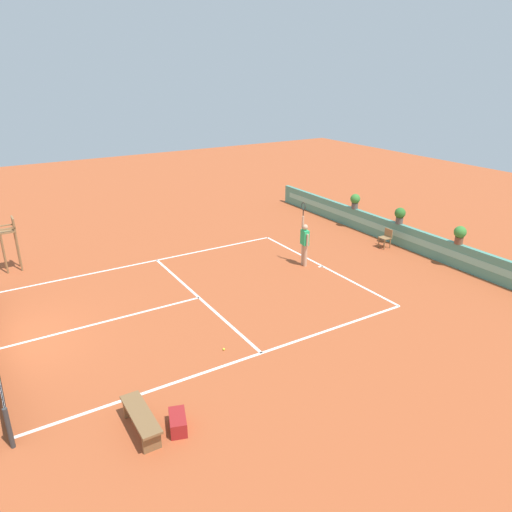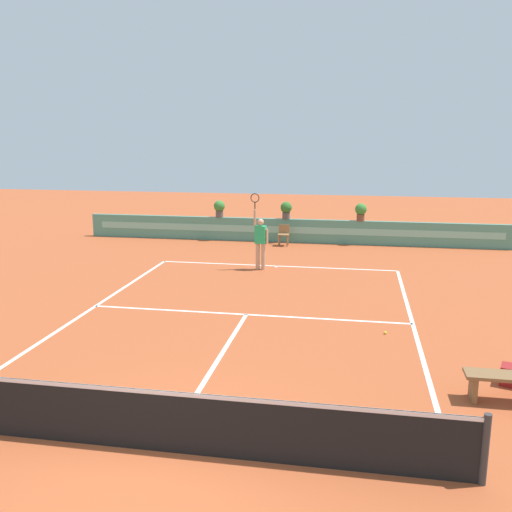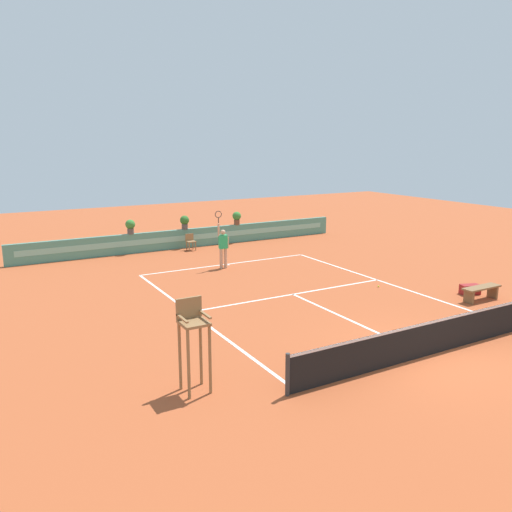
{
  "view_description": "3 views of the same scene",
  "coord_description": "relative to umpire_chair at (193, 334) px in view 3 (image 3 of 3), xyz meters",
  "views": [
    {
      "loc": [
        13.92,
        0.22,
        7.5
      ],
      "look_at": [
        -0.19,
        8.85,
        1.0
      ],
      "focal_mm": 33.75,
      "sensor_mm": 36.0,
      "label": 1
    },
    {
      "loc": [
        2.65,
        -6.96,
        4.48
      ],
      "look_at": [
        -0.19,
        8.85,
        1.0
      ],
      "focal_mm": 39.3,
      "sensor_mm": 36.0,
      "label": 2
    },
    {
      "loc": [
        -10.17,
        -8.75,
        5.52
      ],
      "look_at": [
        -0.19,
        8.85,
        1.0
      ],
      "focal_mm": 35.98,
      "sensor_mm": 36.0,
      "label": 3
    }
  ],
  "objects": [
    {
      "name": "ground_plane",
      "position": [
        6.1,
        4.74,
        -1.34
      ],
      "size": [
        60.0,
        60.0,
        0.0
      ],
      "primitive_type": "plane",
      "color": "#A84C28"
    },
    {
      "name": "court_lines",
      "position": [
        6.1,
        5.45,
        -1.34
      ],
      "size": [
        8.32,
        11.94,
        0.01
      ],
      "color": "white",
      "rests_on": "ground"
    },
    {
      "name": "net",
      "position": [
        6.1,
        -1.26,
        -0.83
      ],
      "size": [
        8.92,
        0.1,
        1.0
      ],
      "color": "#333333",
      "rests_on": "ground"
    },
    {
      "name": "back_wall_barrier",
      "position": [
        6.1,
        15.12,
        -0.84
      ],
      "size": [
        18.0,
        0.21,
        1.0
      ],
      "color": "#4C8E7A",
      "rests_on": "ground"
    },
    {
      "name": "umpire_chair",
      "position": [
        0.0,
        0.0,
        0.0
      ],
      "size": [
        0.6,
        0.6,
        2.14
      ],
      "color": "olive",
      "rests_on": "ground"
    },
    {
      "name": "ball_kid_chair",
      "position": [
        5.85,
        14.39,
        -0.86
      ],
      "size": [
        0.44,
        0.44,
        0.85
      ],
      "color": "olive",
      "rests_on": "ground"
    },
    {
      "name": "bench_courtside",
      "position": [
        11.49,
        1.23,
        -0.97
      ],
      "size": [
        1.6,
        0.44,
        0.51
      ],
      "color": "brown",
      "rests_on": "ground"
    },
    {
      "name": "gear_bag",
      "position": [
        11.82,
        1.94,
        -1.16
      ],
      "size": [
        0.78,
        0.56,
        0.36
      ],
      "primitive_type": "cube",
      "rotation": [
        0.0,
        0.0,
        -0.31
      ],
      "color": "maroon",
      "rests_on": "ground"
    },
    {
      "name": "tennis_player",
      "position": [
        5.62,
        10.04,
        -0.29
      ],
      "size": [
        0.62,
        0.27,
        2.58
      ],
      "color": "tan",
      "rests_on": "ground"
    },
    {
      "name": "tennis_ball_near_baseline",
      "position": [
        9.52,
        4.3,
        -1.31
      ],
      "size": [
        0.07,
        0.07,
        0.07
      ],
      "primitive_type": "sphere",
      "color": "#CCE033",
      "rests_on": "ground"
    },
    {
      "name": "potted_plant_right",
      "position": [
        8.95,
        15.13,
        0.07
      ],
      "size": [
        0.48,
        0.48,
        0.72
      ],
      "color": "brown",
      "rests_on": "back_wall_barrier"
    },
    {
      "name": "potted_plant_left",
      "position": [
        2.95,
        15.13,
        0.07
      ],
      "size": [
        0.48,
        0.48,
        0.72
      ],
      "color": "#514C47",
      "rests_on": "back_wall_barrier"
    },
    {
      "name": "potted_plant_centre",
      "position": [
        5.85,
        15.13,
        0.07
      ],
      "size": [
        0.48,
        0.48,
        0.72
      ],
      "color": "#514C47",
      "rests_on": "back_wall_barrier"
    }
  ]
}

